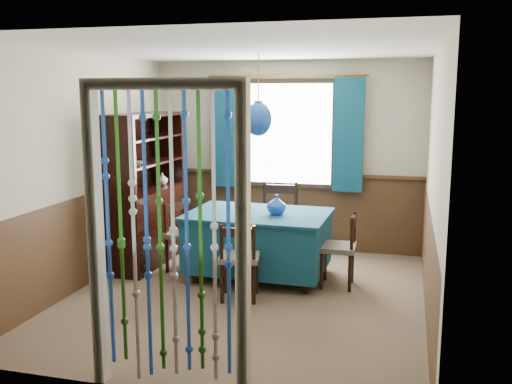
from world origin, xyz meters
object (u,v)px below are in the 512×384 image
(chair_left, at_px, (184,235))
(vase_table, at_px, (277,205))
(dining_table, at_px, (258,240))
(chair_right, at_px, (340,248))
(bowl_shelf, at_px, (135,163))
(chair_near, at_px, (239,258))
(pendant_lamp, at_px, (259,119))
(chair_far, at_px, (278,221))
(sideboard, at_px, (146,212))
(vase_sideboard, at_px, (162,178))

(chair_left, relative_size, vase_table, 4.07)
(dining_table, xyz_separation_m, chair_right, (0.93, -0.07, -0.01))
(chair_left, bearing_deg, bowl_shelf, -60.20)
(chair_near, bearing_deg, chair_right, 25.12)
(chair_right, bearing_deg, chair_near, 124.54)
(chair_right, bearing_deg, vase_table, 86.22)
(chair_near, xyz_separation_m, bowl_shelf, (-1.43, 0.63, 0.85))
(chair_near, distance_m, chair_left, 1.17)
(pendant_lamp, xyz_separation_m, bowl_shelf, (-1.44, -0.11, -0.52))
(chair_far, distance_m, pendant_lamp, 1.46)
(sideboard, distance_m, bowl_shelf, 0.74)
(sideboard, distance_m, pendant_lamp, 1.92)
(vase_table, bearing_deg, sideboard, 171.29)
(sideboard, xyz_separation_m, pendant_lamp, (1.50, -0.23, 1.17))
(bowl_shelf, bearing_deg, chair_near, -23.72)
(vase_table, bearing_deg, chair_near, -107.54)
(dining_table, height_order, chair_left, chair_left)
(chair_near, relative_size, sideboard, 0.44)
(chair_right, relative_size, pendant_lamp, 0.91)
(chair_near, relative_size, pendant_lamp, 0.91)
(dining_table, height_order, chair_right, chair_right)
(chair_far, xyz_separation_m, vase_sideboard, (-1.51, -0.07, 0.49))
(chair_far, height_order, chair_right, chair_far)
(dining_table, bearing_deg, chair_right, -2.77)
(vase_sideboard, bearing_deg, chair_near, -43.41)
(chair_right, bearing_deg, pendant_lamp, 84.80)
(pendant_lamp, xyz_separation_m, vase_sideboard, (-1.44, 0.62, -0.80))
(chair_near, xyz_separation_m, sideboard, (-1.49, 0.97, 0.20))
(sideboard, height_order, vase_table, sideboard)
(bowl_shelf, xyz_separation_m, vase_sideboard, (0.00, 0.73, -0.28))
(chair_left, bearing_deg, dining_table, 107.40)
(chair_far, relative_size, pendant_lamp, 1.10)
(dining_table, xyz_separation_m, vase_sideboard, (-1.44, 0.62, 0.57))
(vase_table, distance_m, vase_sideboard, 1.78)
(chair_far, height_order, vase_table, chair_far)
(dining_table, height_order, chair_far, chair_far)
(chair_far, bearing_deg, vase_sideboard, -1.55)
(chair_left, relative_size, sideboard, 0.45)
(dining_table, height_order, chair_near, chair_near)
(dining_table, bearing_deg, chair_near, -89.16)
(dining_table, distance_m, sideboard, 1.53)
(sideboard, bearing_deg, dining_table, -7.70)
(pendant_lamp, bearing_deg, vase_table, -8.89)
(pendant_lamp, height_order, bowl_shelf, pendant_lamp)
(chair_near, distance_m, pendant_lamp, 1.55)
(chair_right, bearing_deg, dining_table, 84.80)
(bowl_shelf, bearing_deg, chair_right, 1.00)
(vase_table, relative_size, bowl_shelf, 1.04)
(chair_right, relative_size, sideboard, 0.44)
(chair_right, height_order, bowl_shelf, bowl_shelf)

